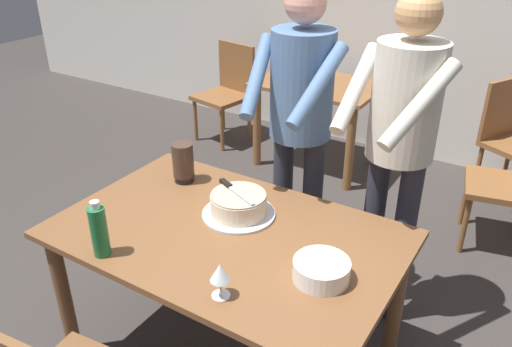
{
  "coord_description": "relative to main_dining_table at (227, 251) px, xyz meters",
  "views": [
    {
      "loc": [
        1.11,
        -1.52,
        2.02
      ],
      "look_at": [
        -0.03,
        0.29,
        0.9
      ],
      "focal_mm": 35.96,
      "sensor_mm": 36.0,
      "label": 1
    }
  ],
  "objects": [
    {
      "name": "back_wall",
      "position": [
        0.0,
        2.89,
        0.71
      ],
      "size": [
        10.0,
        0.12,
        2.7
      ],
      "primitive_type": "cube",
      "color": "silver",
      "rests_on": "ground_plane"
    },
    {
      "name": "main_dining_table",
      "position": [
        0.0,
        0.0,
        0.0
      ],
      "size": [
        1.51,
        0.96,
        0.75
      ],
      "color": "brown",
      "rests_on": "ground_plane"
    },
    {
      "name": "plate_stack",
      "position": [
        0.49,
        -0.07,
        0.15
      ],
      "size": [
        0.22,
        0.22,
        0.08
      ],
      "color": "white",
      "rests_on": "main_dining_table"
    },
    {
      "name": "cake_on_platter",
      "position": [
        -0.03,
        0.14,
        0.16
      ],
      "size": [
        0.34,
        0.34,
        0.11
      ],
      "color": "silver",
      "rests_on": "main_dining_table"
    },
    {
      "name": "background_chair_0",
      "position": [
        -1.59,
        2.27,
        -0.15
      ],
      "size": [
        0.51,
        0.51,
        0.9
      ],
      "color": "brown",
      "rests_on": "ground_plane"
    },
    {
      "name": "person_standing_beside",
      "position": [
        0.5,
        0.72,
        0.43
      ],
      "size": [
        0.46,
        0.57,
        1.72
      ],
      "color": "#2D2D38",
      "rests_on": "ground_plane"
    },
    {
      "name": "hurricane_lamp",
      "position": [
        -0.46,
        0.27,
        0.21
      ],
      "size": [
        0.11,
        0.11,
        0.21
      ],
      "color": "black",
      "rests_on": "main_dining_table"
    },
    {
      "name": "wine_glass_near",
      "position": [
        0.22,
        -0.36,
        0.21
      ],
      "size": [
        0.08,
        0.08,
        0.14
      ],
      "color": "silver",
      "rests_on": "main_dining_table"
    },
    {
      "name": "cake_knife",
      "position": [
        -0.1,
        0.17,
        0.22
      ],
      "size": [
        0.26,
        0.13,
        0.02
      ],
      "color": "silver",
      "rests_on": "cake_on_platter"
    },
    {
      "name": "background_table",
      "position": [
        -0.62,
        2.19,
        -0.07
      ],
      "size": [
        1.0,
        0.7,
        0.74
      ],
      "color": "brown",
      "rests_on": "ground_plane"
    },
    {
      "name": "water_bottle",
      "position": [
        -0.34,
        -0.41,
        0.22
      ],
      "size": [
        0.07,
        0.07,
        0.25
      ],
      "color": "#1E6B38",
      "rests_on": "main_dining_table"
    },
    {
      "name": "person_cutting_cake",
      "position": [
        -0.02,
        0.69,
        0.43
      ],
      "size": [
        0.47,
        0.56,
        1.72
      ],
      "color": "#2D2D38",
      "rests_on": "ground_plane"
    }
  ]
}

